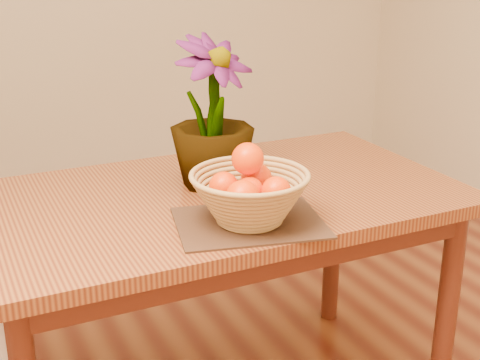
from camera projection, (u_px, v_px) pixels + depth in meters
name	position (u px, v px, depth m)	size (l,w,h in m)	color
table	(219.00, 220.00, 1.97)	(1.40, 0.80, 0.75)	brown
placemat	(250.00, 223.00, 1.72)	(0.38, 0.28, 0.01)	#3E2216
wicker_basket	(250.00, 199.00, 1.70)	(0.31, 0.31, 0.13)	#B18B49
orange_pile	(249.00, 183.00, 1.69)	(0.18, 0.19, 0.15)	#F14703
potted_plant	(212.00, 113.00, 1.92)	(0.25, 0.25, 0.44)	#1E4814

